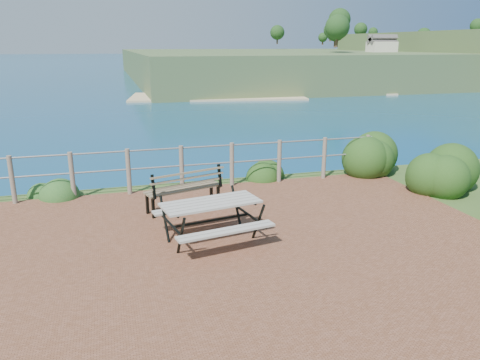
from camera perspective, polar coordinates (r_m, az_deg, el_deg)
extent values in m
cube|color=brown|center=(7.49, -2.93, -8.70)|extent=(10.00, 7.00, 0.12)
plane|color=#136B77|center=(206.66, -15.93, 14.79)|extent=(1200.00, 1200.00, 0.00)
cylinder|color=#6B5B4C|center=(10.51, -26.03, 0.03)|extent=(0.10, 0.10, 1.00)
cylinder|color=#6B5B4C|center=(10.36, -19.78, 0.52)|extent=(0.10, 0.10, 1.00)
cylinder|color=#6B5B4C|center=(10.33, -13.43, 1.00)|extent=(0.10, 0.10, 1.00)
cylinder|color=#6B5B4C|center=(10.43, -7.12, 1.48)|extent=(0.10, 0.10, 1.00)
cylinder|color=#6B5B4C|center=(10.65, -1.00, 1.92)|extent=(0.10, 0.10, 1.00)
cylinder|color=#6B5B4C|center=(10.99, 4.81, 2.32)|extent=(0.10, 0.10, 1.00)
cylinder|color=#6B5B4C|center=(11.44, 10.22, 2.66)|extent=(0.10, 0.10, 1.00)
cylinder|color=#6B5B4C|center=(11.98, 15.19, 2.96)|extent=(0.10, 0.10, 1.00)
cylinder|color=slate|center=(10.32, -7.20, 3.89)|extent=(9.40, 0.04, 0.04)
cylinder|color=slate|center=(10.42, -7.13, 1.74)|extent=(9.40, 0.04, 0.04)
cube|color=#3C5E2F|center=(258.90, 17.84, 13.48)|extent=(260.00, 180.00, 12.00)
cube|color=gray|center=(7.62, -3.59, -2.80)|extent=(1.68, 0.93, 0.04)
cube|color=gray|center=(7.71, -3.55, -4.66)|extent=(1.60, 0.51, 0.04)
cube|color=gray|center=(7.71, -3.55, -4.66)|extent=(1.60, 0.51, 0.04)
cylinder|color=black|center=(7.73, -3.55, -4.96)|extent=(1.35, 0.28, 0.04)
cube|color=brown|center=(9.20, -6.92, -1.06)|extent=(1.56, 0.81, 0.03)
cube|color=brown|center=(9.13, -6.98, 0.53)|extent=(1.49, 0.56, 0.35)
cube|color=black|center=(9.26, -6.88, -2.30)|extent=(0.06, 0.07, 0.42)
cube|color=black|center=(9.26, -6.88, -2.30)|extent=(0.06, 0.07, 0.42)
cube|color=black|center=(9.26, -6.88, -2.30)|extent=(0.06, 0.07, 0.42)
cube|color=black|center=(9.26, -6.88, -2.30)|extent=(0.06, 0.07, 0.42)
ellipsoid|color=#224615|center=(11.23, 23.77, -1.49)|extent=(1.32, 1.32, 1.88)
ellipsoid|color=#224615|center=(12.42, 14.58, 0.99)|extent=(1.19, 1.19, 1.69)
ellipsoid|color=#1F521F|center=(10.93, -22.23, -1.78)|extent=(0.86, 0.86, 0.64)
ellipsoid|color=#224615|center=(11.52, 2.51, 0.32)|extent=(0.84, 0.84, 0.61)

